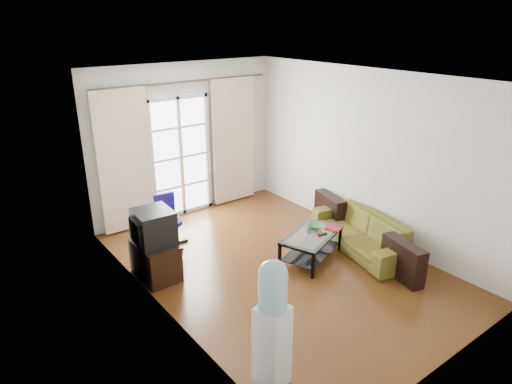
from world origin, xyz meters
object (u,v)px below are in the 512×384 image
coffee_table (311,243)px  sofa (362,232)px  task_chair (170,231)px  water_cooler (272,323)px  crt_tv (152,227)px  tv_stand (156,260)px

coffee_table → sofa: bearing=-14.3°
task_chair → water_cooler: water_cooler is taller
water_cooler → sofa: bearing=10.6°
sofa → crt_tv: bearing=-97.8°
sofa → tv_stand: bearing=-97.7°
coffee_table → crt_tv: bearing=155.1°
sofa → coffee_table: size_ratio=1.71×
tv_stand → task_chair: 0.94m
sofa → task_chair: 3.02m
sofa → tv_stand: 3.16m
sofa → task_chair: size_ratio=2.42×
sofa → water_cooler: water_cooler is taller
sofa → task_chair: task_chair is taller
task_chair → crt_tv: bearing=-122.6°
task_chair → water_cooler: bearing=-93.4°
tv_stand → crt_tv: crt_tv is taller
task_chair → tv_stand: bearing=-122.4°
crt_tv → task_chair: size_ratio=0.67×
sofa → coffee_table: 0.90m
water_cooler → crt_tv: bearing=76.1°
sofa → crt_tv: crt_tv is taller
crt_tv → water_cooler: bearing=-86.4°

